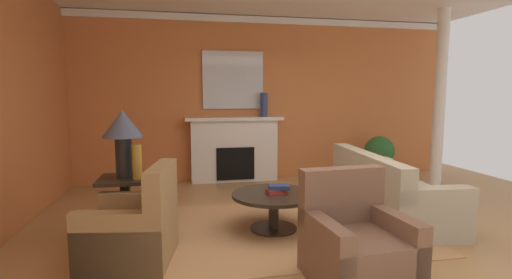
% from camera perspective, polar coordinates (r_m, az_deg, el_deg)
% --- Properties ---
extents(ground_plane, '(9.00, 9.00, 0.00)m').
position_cam_1_polar(ground_plane, '(4.56, 9.75, -14.04)').
color(ground_plane, tan).
extents(wall_fireplace, '(7.53, 0.12, 3.07)m').
position_cam_1_polar(wall_fireplace, '(7.27, 0.96, 6.17)').
color(wall_fireplace, '#CC723D').
rests_on(wall_fireplace, ground_plane).
extents(crown_moulding, '(7.53, 0.08, 0.12)m').
position_cam_1_polar(crown_moulding, '(7.32, 1.13, 17.61)').
color(crown_moulding, white).
extents(area_rug, '(3.36, 2.30, 0.01)m').
position_cam_1_polar(area_rug, '(4.65, 2.67, -13.41)').
color(area_rug, tan).
rests_on(area_rug, ground_plane).
extents(fireplace, '(1.80, 0.35, 1.20)m').
position_cam_1_polar(fireplace, '(7.04, -3.28, -1.74)').
color(fireplace, white).
rests_on(fireplace, ground_plane).
extents(mantel_mirror, '(1.13, 0.04, 1.06)m').
position_cam_1_polar(mantel_mirror, '(7.08, -3.50, 8.96)').
color(mantel_mirror, silver).
extents(sofa, '(1.05, 2.16, 0.85)m').
position_cam_1_polar(sofa, '(5.36, 19.33, -7.79)').
color(sofa, '#BCB299').
rests_on(sofa, ground_plane).
extents(armchair_near_window, '(0.92, 0.92, 0.95)m').
position_cam_1_polar(armchair_near_window, '(3.92, -18.02, -13.00)').
color(armchair_near_window, '#9E7A4C').
rests_on(armchair_near_window, ground_plane).
extents(armchair_facing_fireplace, '(0.86, 0.86, 0.95)m').
position_cam_1_polar(armchair_facing_fireplace, '(3.49, 14.93, -15.43)').
color(armchair_facing_fireplace, brown).
rests_on(armchair_facing_fireplace, ground_plane).
extents(coffee_table, '(1.00, 1.00, 0.45)m').
position_cam_1_polar(coffee_table, '(4.55, 2.69, -9.52)').
color(coffee_table, '#2D2319').
rests_on(coffee_table, ground_plane).
extents(side_table, '(0.56, 0.56, 0.70)m').
position_cam_1_polar(side_table, '(4.52, -19.10, -9.14)').
color(side_table, '#2D2319').
rests_on(side_table, ground_plane).
extents(table_lamp, '(0.44, 0.44, 0.75)m').
position_cam_1_polar(table_lamp, '(4.38, -19.51, 1.32)').
color(table_lamp, black).
rests_on(table_lamp, side_table).
extents(vase_mantel_right, '(0.14, 0.14, 0.45)m').
position_cam_1_polar(vase_mantel_right, '(7.01, 1.20, 5.27)').
color(vase_mantel_right, navy).
rests_on(vase_mantel_right, fireplace).
extents(vase_on_side_table, '(0.10, 0.10, 0.38)m').
position_cam_1_polar(vase_on_side_table, '(4.28, -17.57, -3.25)').
color(vase_on_side_table, '#B7892D').
rests_on(vase_on_side_table, side_table).
extents(book_red_cover, '(0.24, 0.17, 0.06)m').
position_cam_1_polar(book_red_cover, '(4.48, 3.07, -7.88)').
color(book_red_cover, maroon).
rests_on(book_red_cover, coffee_table).
extents(book_art_folio, '(0.27, 0.19, 0.05)m').
position_cam_1_polar(book_art_folio, '(4.48, 3.50, -7.19)').
color(book_art_folio, navy).
rests_on(book_art_folio, coffee_table).
extents(potted_plant, '(0.56, 0.56, 0.83)m').
position_cam_1_polar(potted_plant, '(7.53, 18.16, -2.10)').
color(potted_plant, '#BCB29E').
rests_on(potted_plant, ground_plane).
extents(column_white, '(0.20, 0.20, 3.07)m').
position_cam_1_polar(column_white, '(7.30, 26.02, 5.49)').
color(column_white, white).
rests_on(column_white, ground_plane).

